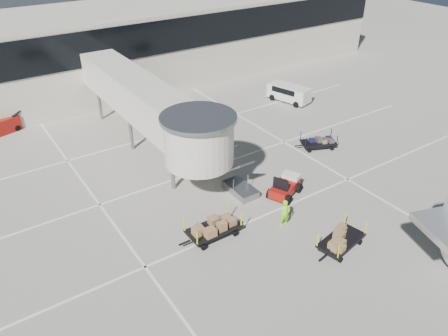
% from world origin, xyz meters
% --- Properties ---
extents(ground, '(140.00, 140.00, 0.00)m').
position_xyz_m(ground, '(0.00, 0.00, 0.00)').
color(ground, '#B0AA9E').
rests_on(ground, ground).
extents(lane_markings, '(40.00, 30.00, 0.02)m').
position_xyz_m(lane_markings, '(-0.67, 9.33, 0.01)').
color(lane_markings, white).
rests_on(lane_markings, ground).
extents(terminal, '(64.00, 12.11, 15.20)m').
position_xyz_m(terminal, '(-0.35, 29.94, 4.11)').
color(terminal, beige).
rests_on(terminal, ground).
extents(jet_bridge, '(5.70, 20.40, 6.03)m').
position_xyz_m(jet_bridge, '(-3.97, 12.26, 4.28)').
color(jet_bridge, silver).
rests_on(jet_bridge, ground).
extents(baggage_tug, '(2.86, 2.45, 1.69)m').
position_xyz_m(baggage_tug, '(0.95, 3.08, 0.62)').
color(baggage_tug, maroon).
rests_on(baggage_tug, ground).
extents(suitcase_cart, '(3.40, 2.33, 1.33)m').
position_xyz_m(suitcase_cart, '(7.65, 6.66, 0.49)').
color(suitcase_cart, black).
rests_on(suitcase_cart, ground).
extents(box_cart_near, '(3.77, 2.03, 1.44)m').
position_xyz_m(box_cart_near, '(-0.00, -2.85, 0.58)').
color(box_cart_near, black).
rests_on(box_cart_near, ground).
extents(box_cart_far, '(3.91, 1.59, 1.53)m').
position_xyz_m(box_cart_far, '(-5.57, 2.08, 0.60)').
color(box_cart_far, black).
rests_on(box_cart_far, ground).
extents(ground_worker, '(0.74, 0.57, 1.82)m').
position_xyz_m(ground_worker, '(-1.27, 0.56, 0.91)').
color(ground_worker, '#83EC18').
rests_on(ground_worker, ground).
extents(minivan, '(2.82, 4.59, 1.63)m').
position_xyz_m(minivan, '(12.17, 15.69, 0.98)').
color(minivan, white).
rests_on(minivan, ground).
extents(belt_loader, '(3.78, 2.29, 1.71)m').
position_xyz_m(belt_loader, '(-13.33, 24.01, 0.65)').
color(belt_loader, maroon).
rests_on(belt_loader, ground).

